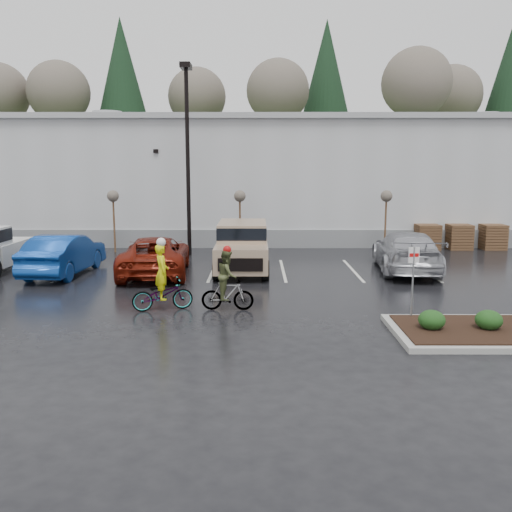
{
  "coord_description": "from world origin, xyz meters",
  "views": [
    {
      "loc": [
        -0.59,
        -14.79,
        4.41
      ],
      "look_at": [
        -0.65,
        3.92,
        1.3
      ],
      "focal_mm": 38.0,
      "sensor_mm": 36.0,
      "label": 1
    }
  ],
  "objects_px": {
    "lamppost": "(187,140)",
    "car_blue": "(64,254)",
    "cyclist_hivis": "(162,288)",
    "sapling_west": "(113,199)",
    "car_far_silver": "(406,251)",
    "car_red": "(155,256)",
    "sapling_mid": "(240,199)",
    "pallet_stack_c": "(492,237)",
    "sapling_east": "(386,199)",
    "cyclist_olive": "(227,286)",
    "pallet_stack_a": "(427,237)",
    "suv_tan": "(242,247)",
    "pallet_stack_b": "(459,237)",
    "fire_lane_sign": "(413,274)"
  },
  "relations": [
    {
      "from": "pallet_stack_c",
      "to": "suv_tan",
      "type": "xyz_separation_m",
      "value": [
        -13.24,
        -6.27,
        0.35
      ]
    },
    {
      "from": "car_blue",
      "to": "cyclist_olive",
      "type": "xyz_separation_m",
      "value": [
        7.03,
        -5.62,
        -0.08
      ]
    },
    {
      "from": "sapling_mid",
      "to": "sapling_east",
      "type": "bearing_deg",
      "value": 0.0
    },
    {
      "from": "lamppost",
      "to": "car_blue",
      "type": "xyz_separation_m",
      "value": [
        -4.55,
        -4.88,
        -4.85
      ]
    },
    {
      "from": "car_blue",
      "to": "cyclist_olive",
      "type": "height_order",
      "value": "cyclist_olive"
    },
    {
      "from": "car_blue",
      "to": "cyclist_olive",
      "type": "bearing_deg",
      "value": 144.93
    },
    {
      "from": "sapling_east",
      "to": "car_far_silver",
      "type": "distance_m",
      "value": 5.5
    },
    {
      "from": "pallet_stack_b",
      "to": "car_blue",
      "type": "relative_size",
      "value": 0.27
    },
    {
      "from": "lamppost",
      "to": "cyclist_olive",
      "type": "distance_m",
      "value": 11.86
    },
    {
      "from": "sapling_east",
      "to": "pallet_stack_c",
      "type": "bearing_deg",
      "value": 9.46
    },
    {
      "from": "cyclist_hivis",
      "to": "sapling_west",
      "type": "bearing_deg",
      "value": 4.49
    },
    {
      "from": "sapling_mid",
      "to": "suv_tan",
      "type": "height_order",
      "value": "sapling_mid"
    },
    {
      "from": "sapling_east",
      "to": "car_red",
      "type": "xyz_separation_m",
      "value": [
        -10.8,
        -5.87,
        -1.94
      ]
    },
    {
      "from": "fire_lane_sign",
      "to": "car_red",
      "type": "distance_m",
      "value": 11.06
    },
    {
      "from": "car_red",
      "to": "suv_tan",
      "type": "distance_m",
      "value": 3.62
    },
    {
      "from": "car_blue",
      "to": "suv_tan",
      "type": "distance_m",
      "value": 7.34
    },
    {
      "from": "fire_lane_sign",
      "to": "car_blue",
      "type": "xyz_separation_m",
      "value": [
        -12.35,
        6.92,
        -0.57
      ]
    },
    {
      "from": "sapling_east",
      "to": "fire_lane_sign",
      "type": "height_order",
      "value": "sapling_east"
    },
    {
      "from": "car_red",
      "to": "cyclist_olive",
      "type": "relative_size",
      "value": 2.79
    },
    {
      "from": "sapling_west",
      "to": "cyclist_olive",
      "type": "xyz_separation_m",
      "value": [
        6.48,
        -11.5,
        -1.97
      ]
    },
    {
      "from": "pallet_stack_a",
      "to": "pallet_stack_c",
      "type": "xyz_separation_m",
      "value": [
        3.5,
        0.0,
        0.0
      ]
    },
    {
      "from": "sapling_west",
      "to": "sapling_east",
      "type": "distance_m",
      "value": 14.0
    },
    {
      "from": "sapling_mid",
      "to": "pallet_stack_c",
      "type": "height_order",
      "value": "sapling_mid"
    },
    {
      "from": "sapling_mid",
      "to": "cyclist_hivis",
      "type": "height_order",
      "value": "sapling_mid"
    },
    {
      "from": "sapling_mid",
      "to": "car_far_silver",
      "type": "xyz_separation_m",
      "value": [
        7.2,
        -5.16,
        -1.88
      ]
    },
    {
      "from": "cyclist_olive",
      "to": "car_blue",
      "type": "bearing_deg",
      "value": 53.13
    },
    {
      "from": "lamppost",
      "to": "suv_tan",
      "type": "xyz_separation_m",
      "value": [
        2.76,
        -4.27,
        -4.66
      ]
    },
    {
      "from": "sapling_east",
      "to": "car_red",
      "type": "bearing_deg",
      "value": -151.47
    },
    {
      "from": "pallet_stack_a",
      "to": "car_red",
      "type": "bearing_deg",
      "value": -152.68
    },
    {
      "from": "pallet_stack_c",
      "to": "sapling_mid",
      "type": "bearing_deg",
      "value": -175.76
    },
    {
      "from": "car_far_silver",
      "to": "cyclist_hivis",
      "type": "height_order",
      "value": "cyclist_hivis"
    },
    {
      "from": "pallet_stack_c",
      "to": "cyclist_olive",
      "type": "height_order",
      "value": "cyclist_olive"
    },
    {
      "from": "car_far_silver",
      "to": "pallet_stack_b",
      "type": "bearing_deg",
      "value": -120.3
    },
    {
      "from": "suv_tan",
      "to": "cyclist_olive",
      "type": "xyz_separation_m",
      "value": [
        -0.28,
        -6.23,
        -0.27
      ]
    },
    {
      "from": "sapling_east",
      "to": "cyclist_olive",
      "type": "xyz_separation_m",
      "value": [
        -7.52,
        -11.5,
        -1.97
      ]
    },
    {
      "from": "sapling_east",
      "to": "pallet_stack_c",
      "type": "relative_size",
      "value": 2.37
    },
    {
      "from": "cyclist_olive",
      "to": "sapling_west",
      "type": "bearing_deg",
      "value": 31.18
    },
    {
      "from": "car_far_silver",
      "to": "cyclist_olive",
      "type": "height_order",
      "value": "cyclist_olive"
    },
    {
      "from": "cyclist_hivis",
      "to": "sapling_east",
      "type": "bearing_deg",
      "value": -56.4
    },
    {
      "from": "pallet_stack_b",
      "to": "car_red",
      "type": "distance_m",
      "value": 16.5
    },
    {
      "from": "pallet_stack_b",
      "to": "cyclist_hivis",
      "type": "height_order",
      "value": "cyclist_hivis"
    },
    {
      "from": "lamppost",
      "to": "sapling_east",
      "type": "height_order",
      "value": "lamppost"
    },
    {
      "from": "pallet_stack_b",
      "to": "cyclist_hivis",
      "type": "distance_m",
      "value": 18.57
    },
    {
      "from": "lamppost",
      "to": "pallet_stack_b",
      "type": "bearing_deg",
      "value": 8.02
    },
    {
      "from": "fire_lane_sign",
      "to": "car_red",
      "type": "xyz_separation_m",
      "value": [
        -8.6,
        6.93,
        -0.62
      ]
    },
    {
      "from": "sapling_east",
      "to": "car_red",
      "type": "distance_m",
      "value": 12.44
    },
    {
      "from": "lamppost",
      "to": "cyclist_hivis",
      "type": "xyz_separation_m",
      "value": [
        0.47,
        -10.5,
        -4.98
      ]
    },
    {
      "from": "sapling_west",
      "to": "sapling_east",
      "type": "relative_size",
      "value": 1.0
    },
    {
      "from": "sapling_west",
      "to": "pallet_stack_a",
      "type": "xyz_separation_m",
      "value": [
        16.5,
        1.0,
        -2.05
      ]
    },
    {
      "from": "sapling_west",
      "to": "car_red",
      "type": "xyz_separation_m",
      "value": [
        3.2,
        -5.87,
        -1.94
      ]
    }
  ]
}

